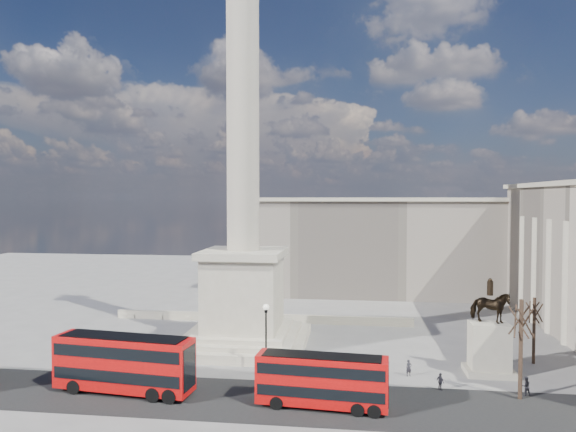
% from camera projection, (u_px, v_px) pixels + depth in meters
% --- Properties ---
extents(ground, '(180.00, 180.00, 0.00)m').
position_uv_depth(ground, '(233.00, 360.00, 52.61)').
color(ground, gray).
rests_on(ground, ground).
extents(asphalt_road, '(120.00, 9.00, 0.01)m').
position_uv_depth(asphalt_road, '(265.00, 400.00, 42.07)').
color(asphalt_road, '#252525').
rests_on(asphalt_road, ground).
extents(nelsons_column, '(14.00, 14.00, 49.85)m').
position_uv_depth(nelsons_column, '(243.00, 231.00, 57.09)').
color(nelsons_column, beige).
rests_on(nelsons_column, ground).
extents(balustrade_wall, '(40.00, 0.60, 1.10)m').
position_uv_depth(balustrade_wall, '(261.00, 318.00, 68.45)').
color(balustrade_wall, '#BDB59D').
rests_on(balustrade_wall, ground).
extents(building_northeast, '(51.00, 17.00, 16.60)m').
position_uv_depth(building_northeast, '(398.00, 245.00, 89.46)').
color(building_northeast, '#B5A894').
rests_on(building_northeast, ground).
extents(red_bus_b, '(12.30, 4.09, 4.89)m').
position_uv_depth(red_bus_b, '(125.00, 363.00, 43.61)').
color(red_bus_b, red).
rests_on(red_bus_b, ground).
extents(red_bus_c, '(10.54, 3.24, 4.21)m').
position_uv_depth(red_bus_c, '(323.00, 380.00, 40.54)').
color(red_bus_c, red).
rests_on(red_bus_c, ground).
extents(victorian_lamp, '(0.57, 0.57, 6.66)m').
position_uv_depth(victorian_lamp, '(266.00, 333.00, 48.19)').
color(victorian_lamp, black).
rests_on(victorian_lamp, ground).
extents(equestrian_statue, '(4.43, 3.32, 9.11)m').
position_uv_depth(equestrian_statue, '(489.00, 341.00, 48.20)').
color(equestrian_statue, '#BDB59D').
rests_on(equestrian_statue, ground).
extents(bare_tree_near, '(1.99, 1.99, 8.72)m').
position_uv_depth(bare_tree_near, '(521.00, 317.00, 42.09)').
color(bare_tree_near, '#332319').
rests_on(bare_tree_near, ground).
extents(bare_tree_mid, '(1.84, 1.84, 6.99)m').
position_uv_depth(bare_tree_mid, '(534.00, 309.00, 51.20)').
color(bare_tree_mid, '#332319').
rests_on(bare_tree_mid, ground).
extents(pedestrian_walking, '(0.65, 0.54, 1.53)m').
position_uv_depth(pedestrian_walking, '(409.00, 368.00, 47.80)').
color(pedestrian_walking, '#242329').
rests_on(pedestrian_walking, ground).
extents(pedestrian_standing, '(0.86, 0.71, 1.64)m').
position_uv_depth(pedestrian_standing, '(526.00, 386.00, 43.03)').
color(pedestrian_standing, '#242329').
rests_on(pedestrian_standing, ground).
extents(pedestrian_crossing, '(0.77, 0.96, 1.52)m').
position_uv_depth(pedestrian_crossing, '(440.00, 382.00, 44.26)').
color(pedestrian_crossing, '#242329').
rests_on(pedestrian_crossing, ground).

